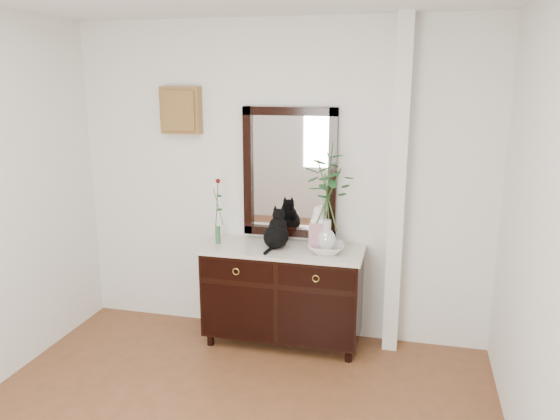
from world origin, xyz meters
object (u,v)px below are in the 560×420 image
(sideboard, at_px, (283,291))
(cat, at_px, (276,229))
(ginger_jar, at_px, (318,228))
(lotus_bowl, at_px, (326,248))

(sideboard, distance_m, cat, 0.54)
(ginger_jar, bearing_deg, sideboard, -175.77)
(lotus_bowl, bearing_deg, sideboard, 175.59)
(cat, bearing_deg, ginger_jar, 9.47)
(sideboard, distance_m, lotus_bowl, 0.55)
(sideboard, relative_size, lotus_bowl, 4.51)
(cat, distance_m, ginger_jar, 0.35)
(ginger_jar, bearing_deg, lotus_bowl, -33.13)
(sideboard, relative_size, cat, 4.06)
(lotus_bowl, height_order, ginger_jar, ginger_jar)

